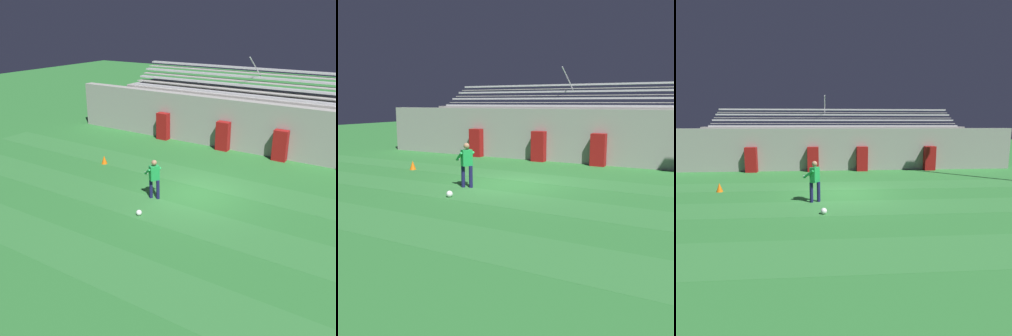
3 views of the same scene
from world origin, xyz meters
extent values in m
plane|color=#2D7533|center=(0.00, 0.00, 0.00)|extent=(80.00, 80.00, 0.00)
cube|color=#337A38|center=(0.00, -6.00, 0.00)|extent=(28.00, 1.89, 0.01)
cube|color=#337A38|center=(0.00, -2.21, 0.00)|extent=(28.00, 1.89, 0.01)
cube|color=#337A38|center=(0.00, 1.58, 0.00)|extent=(28.00, 1.89, 0.01)
cube|color=#999691|center=(0.00, 6.50, 1.40)|extent=(24.00, 0.60, 2.80)
cube|color=maroon|center=(-1.62, 5.95, 0.81)|extent=(0.72, 0.44, 1.62)
cube|color=maroon|center=(1.62, 5.95, 0.81)|extent=(0.72, 0.44, 1.62)
cube|color=maroon|center=(-5.58, 5.95, 0.81)|extent=(0.72, 0.44, 1.62)
cube|color=maroon|center=(6.20, 5.95, 0.81)|extent=(0.72, 0.44, 1.62)
cube|color=#999691|center=(0.00, 8.50, 1.45)|extent=(18.00, 3.20, 2.90)
cube|color=#B7B7BC|center=(0.00, 7.25, 2.95)|extent=(17.10, 0.36, 0.10)
cube|color=#999691|center=(0.00, 7.05, 2.72)|extent=(17.10, 0.60, 0.04)
cube|color=#B7B7BC|center=(0.00, 7.95, 3.35)|extent=(17.10, 0.36, 0.10)
cube|color=#999691|center=(0.00, 7.75, 3.12)|extent=(17.10, 0.60, 0.04)
cube|color=#B7B7BC|center=(0.00, 8.65, 3.75)|extent=(17.10, 0.36, 0.10)
cube|color=#999691|center=(0.00, 8.45, 3.52)|extent=(17.10, 0.60, 0.04)
cube|color=#B7B7BC|center=(0.00, 9.35, 4.15)|extent=(17.10, 0.36, 0.10)
cube|color=#999691|center=(0.00, 9.15, 3.92)|extent=(17.10, 0.60, 0.04)
cylinder|color=#B7B7BC|center=(-0.80, 8.05, 4.40)|extent=(0.06, 1.93, 1.25)
cylinder|color=#19194C|center=(-1.43, -1.36, 0.41)|extent=(0.19, 0.19, 0.82)
cylinder|color=#19194C|center=(-1.14, -1.28, 0.41)|extent=(0.19, 0.19, 0.82)
cube|color=green|center=(-1.28, -1.32, 1.12)|extent=(0.40, 0.45, 0.60)
sphere|color=#A37556|center=(-1.28, -1.32, 1.56)|extent=(0.22, 0.22, 0.22)
cylinder|color=green|center=(-1.53, -1.45, 1.17)|extent=(0.46, 0.32, 0.37)
cylinder|color=green|center=(-1.28, -1.04, 1.17)|extent=(0.46, 0.32, 0.37)
cube|color=silver|center=(-1.68, -1.32, 1.04)|extent=(0.15, 0.15, 0.08)
cube|color=silver|center=(-1.47, -0.97, 1.04)|extent=(0.15, 0.15, 0.08)
sphere|color=white|center=(-0.94, -2.88, 0.11)|extent=(0.22, 0.22, 0.22)
cone|color=orange|center=(-5.75, 0.71, 0.21)|extent=(0.30, 0.30, 0.42)
camera|label=1|loc=(7.03, -13.42, 6.98)|focal=42.00mm
camera|label=2|loc=(6.87, -13.21, 3.15)|focal=42.00mm
camera|label=3|loc=(-0.92, -12.34, 3.15)|focal=30.00mm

